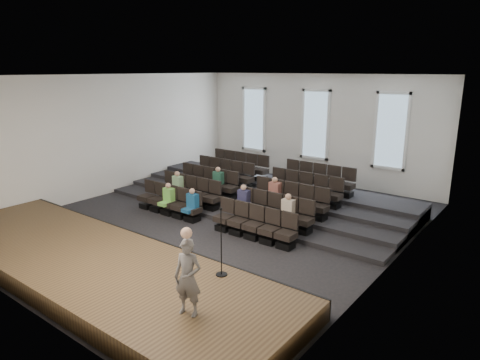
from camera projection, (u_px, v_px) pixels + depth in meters
The scene contains 14 objects.
ground at pixel (219, 221), 15.12m from camera, with size 14.00×14.00×0.00m, color black.
ceiling at pixel (217, 75), 13.86m from camera, with size 12.00×14.00×0.02m, color white.
wall_back at pixel (316, 129), 19.88m from camera, with size 12.00×0.04×5.00m, color silver.
wall_front at pixel (5, 200), 9.11m from camera, with size 12.00×0.04×5.00m, color silver.
wall_left at pixel (109, 135), 18.04m from camera, with size 0.04×14.00×5.00m, color silver.
wall_right at pixel (397, 178), 10.95m from camera, with size 0.04×14.00×5.00m, color silver.
stage at pixel (93, 265), 11.15m from camera, with size 11.80×3.60×0.50m, color #503C22.
stage_lip at pixel (145, 244), 12.51m from camera, with size 11.80×0.06×0.52m, color black.
risers at pixel (269, 195), 17.51m from camera, with size 11.80×4.80×0.60m.
seating_rows at pixel (245, 192), 16.13m from camera, with size 6.80×4.70×1.67m.
windows at pixel (315, 125), 19.78m from camera, with size 8.44×0.10×3.24m.
audience at pixel (221, 194), 15.42m from camera, with size 5.45×2.64×1.10m.
speaker at pixel (188, 278), 8.29m from camera, with size 0.57×0.38×1.57m, color #595755.
mic_stand at pixel (221, 255), 9.96m from camera, with size 0.28×0.28×1.67m.
Camera 1 is at (9.28, -10.86, 5.22)m, focal length 32.00 mm.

